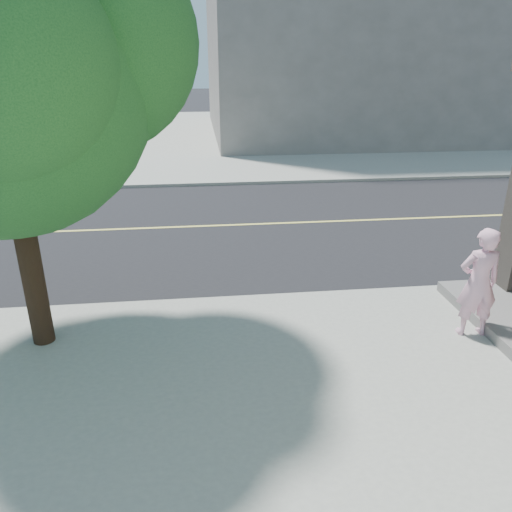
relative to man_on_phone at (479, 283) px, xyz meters
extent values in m
cube|color=black|center=(-8.20, 6.27, -1.01)|extent=(140.00, 9.00, 0.01)
cube|color=gray|center=(5.30, 23.27, -0.95)|extent=(29.00, 25.00, 0.12)
cube|color=slate|center=(5.80, 23.77, 6.11)|extent=(18.00, 16.00, 14.00)
imported|color=#E2A6BF|center=(0.00, 0.00, 0.00)|extent=(0.67, 0.46, 1.78)
cylinder|color=black|center=(-6.73, 0.57, 0.73)|extent=(0.32, 0.32, 3.23)
sphere|color=#235E24|center=(-5.65, 1.11, 3.42)|extent=(3.05, 3.05, 3.05)
camera|label=1|loc=(-4.21, -6.41, 3.21)|focal=34.45mm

